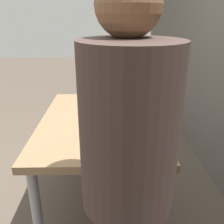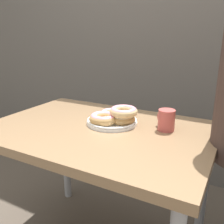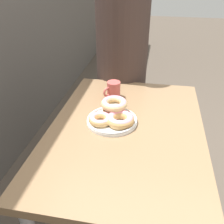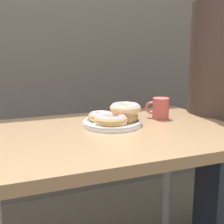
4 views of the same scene
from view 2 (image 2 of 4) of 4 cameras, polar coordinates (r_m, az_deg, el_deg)
wall_back at (r=2.03m, az=12.29°, el=20.82°), size 8.00×0.05×2.60m
dining_table at (r=1.23m, az=-3.02°, el=-7.29°), size 1.06×0.74×0.74m
donut_plate at (r=1.22m, az=0.41°, el=-1.12°), size 0.28×0.27×0.09m
coffee_mug at (r=1.17m, az=12.26°, el=-1.73°), size 0.10×0.09×0.10m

